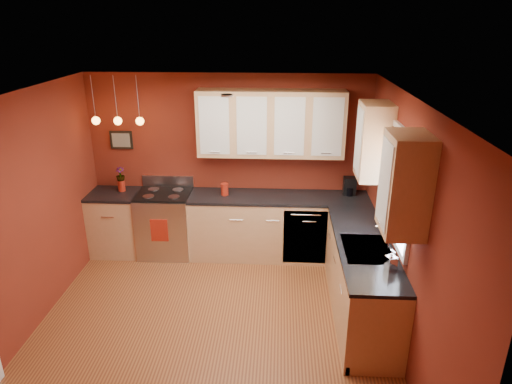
# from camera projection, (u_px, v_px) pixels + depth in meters

# --- Properties ---
(floor) EXTENTS (4.20, 4.20, 0.00)m
(floor) POSITION_uv_depth(u_px,v_px,m) (211.00, 331.00, 5.13)
(floor) COLOR #9B5A2D
(floor) RESTS_ON ground
(ceiling) EXTENTS (4.00, 4.20, 0.02)m
(ceiling) POSITION_uv_depth(u_px,v_px,m) (201.00, 99.00, 4.19)
(ceiling) COLOR silver
(ceiling) RESTS_ON wall_back
(wall_back) EXTENTS (4.00, 0.02, 2.60)m
(wall_back) POSITION_uv_depth(u_px,v_px,m) (229.00, 164.00, 6.62)
(wall_back) COLOR maroon
(wall_back) RESTS_ON floor
(wall_front) EXTENTS (4.00, 0.02, 2.60)m
(wall_front) POSITION_uv_depth(u_px,v_px,m) (152.00, 380.00, 2.71)
(wall_front) COLOR maroon
(wall_front) RESTS_ON floor
(wall_left) EXTENTS (0.02, 4.20, 2.60)m
(wall_left) POSITION_uv_depth(u_px,v_px,m) (17.00, 223.00, 4.76)
(wall_left) COLOR maroon
(wall_left) RESTS_ON floor
(wall_right) EXTENTS (0.02, 4.20, 2.60)m
(wall_right) POSITION_uv_depth(u_px,v_px,m) (405.00, 232.00, 4.56)
(wall_right) COLOR maroon
(wall_right) RESTS_ON floor
(base_cabinets_back_left) EXTENTS (0.70, 0.60, 0.90)m
(base_cabinets_back_left) POSITION_uv_depth(u_px,v_px,m) (117.00, 224.00, 6.73)
(base_cabinets_back_left) COLOR tan
(base_cabinets_back_left) RESTS_ON floor
(base_cabinets_back_right) EXTENTS (2.54, 0.60, 0.90)m
(base_cabinets_back_right) POSITION_uv_depth(u_px,v_px,m) (278.00, 227.00, 6.61)
(base_cabinets_back_right) COLOR tan
(base_cabinets_back_right) RESTS_ON floor
(base_cabinets_right) EXTENTS (0.60, 2.10, 0.90)m
(base_cabinets_right) POSITION_uv_depth(u_px,v_px,m) (361.00, 280.00, 5.30)
(base_cabinets_right) COLOR tan
(base_cabinets_right) RESTS_ON floor
(counter_back_left) EXTENTS (0.70, 0.62, 0.04)m
(counter_back_left) POSITION_uv_depth(u_px,v_px,m) (114.00, 194.00, 6.56)
(counter_back_left) COLOR black
(counter_back_left) RESTS_ON base_cabinets_back_left
(counter_back_right) EXTENTS (2.54, 0.62, 0.04)m
(counter_back_right) POSITION_uv_depth(u_px,v_px,m) (279.00, 197.00, 6.44)
(counter_back_right) COLOR black
(counter_back_right) RESTS_ON base_cabinets_back_right
(counter_right) EXTENTS (0.62, 2.10, 0.04)m
(counter_right) POSITION_uv_depth(u_px,v_px,m) (364.00, 244.00, 5.13)
(counter_right) COLOR black
(counter_right) RESTS_ON base_cabinets_right
(gas_range) EXTENTS (0.76, 0.64, 1.11)m
(gas_range) POSITION_uv_depth(u_px,v_px,m) (166.00, 223.00, 6.68)
(gas_range) COLOR #B3B3B7
(gas_range) RESTS_ON floor
(dishwasher_front) EXTENTS (0.60, 0.02, 0.80)m
(dishwasher_front) POSITION_uv_depth(u_px,v_px,m) (305.00, 237.00, 6.32)
(dishwasher_front) COLOR #B3B3B7
(dishwasher_front) RESTS_ON base_cabinets_back_right
(sink) EXTENTS (0.50, 0.70, 0.33)m
(sink) POSITION_uv_depth(u_px,v_px,m) (367.00, 251.00, 4.99)
(sink) COLOR gray
(sink) RESTS_ON counter_right
(window) EXTENTS (0.06, 1.02, 1.22)m
(window) POSITION_uv_depth(u_px,v_px,m) (400.00, 185.00, 4.70)
(window) COLOR white
(window) RESTS_ON wall_right
(upper_cabinets_back) EXTENTS (2.00, 0.35, 0.90)m
(upper_cabinets_back) POSITION_uv_depth(u_px,v_px,m) (271.00, 124.00, 6.19)
(upper_cabinets_back) COLOR tan
(upper_cabinets_back) RESTS_ON wall_back
(upper_cabinets_right) EXTENTS (0.35, 1.95, 0.90)m
(upper_cabinets_right) POSITION_uv_depth(u_px,v_px,m) (387.00, 160.00, 4.64)
(upper_cabinets_right) COLOR tan
(upper_cabinets_right) RESTS_ON wall_right
(wall_picture) EXTENTS (0.32, 0.03, 0.26)m
(wall_picture) POSITION_uv_depth(u_px,v_px,m) (121.00, 140.00, 6.55)
(wall_picture) COLOR black
(wall_picture) RESTS_ON wall_back
(pendant_lights) EXTENTS (0.71, 0.11, 0.66)m
(pendant_lights) POSITION_uv_depth(u_px,v_px,m) (118.00, 120.00, 6.11)
(pendant_lights) COLOR gray
(pendant_lights) RESTS_ON ceiling
(red_canister) EXTENTS (0.11, 0.11, 0.17)m
(red_canister) POSITION_uv_depth(u_px,v_px,m) (225.00, 189.00, 6.44)
(red_canister) COLOR #9C1F10
(red_canister) RESTS_ON counter_back_right
(red_vase) EXTENTS (0.10, 0.10, 0.16)m
(red_vase) POSITION_uv_depth(u_px,v_px,m) (121.00, 186.00, 6.59)
(red_vase) COLOR #9C1F10
(red_vase) RESTS_ON counter_back_left
(flowers) EXTENTS (0.15, 0.15, 0.22)m
(flowers) POSITION_uv_depth(u_px,v_px,m) (120.00, 175.00, 6.53)
(flowers) COLOR #9C1F10
(flowers) RESTS_ON red_vase
(coffee_maker) EXTENTS (0.17, 0.17, 0.25)m
(coffee_maker) POSITION_uv_depth(u_px,v_px,m) (350.00, 187.00, 6.46)
(coffee_maker) COLOR black
(coffee_maker) RESTS_ON counter_back_right
(soap_pump) EXTENTS (0.13, 0.13, 0.21)m
(soap_pump) POSITION_uv_depth(u_px,v_px,m) (391.00, 260.00, 4.54)
(soap_pump) COLOR white
(soap_pump) RESTS_ON counter_right
(dish_towel) EXTENTS (0.24, 0.02, 0.33)m
(dish_towel) POSITION_uv_depth(u_px,v_px,m) (159.00, 230.00, 6.36)
(dish_towel) COLOR #9C1F10
(dish_towel) RESTS_ON gas_range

